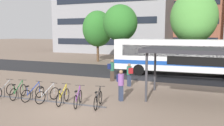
% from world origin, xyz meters
% --- Properties ---
extents(ground, '(200.00, 200.00, 0.00)m').
position_xyz_m(ground, '(0.00, 0.00, 0.00)').
color(ground, '#7A6656').
extents(bus_lane_asphalt, '(80.00, 7.20, 0.01)m').
position_xyz_m(bus_lane_asphalt, '(0.00, 11.26, 0.00)').
color(bus_lane_asphalt, '#232326').
rests_on(bus_lane_asphalt, ground).
extents(city_bus, '(12.14, 3.21, 3.20)m').
position_xyz_m(city_bus, '(4.65, 11.26, 1.78)').
color(city_bus, white).
rests_on(city_bus, ground).
extents(bike_rack, '(6.95, 0.40, 0.70)m').
position_xyz_m(bike_rack, '(-1.89, 0.47, 0.09)').
color(bike_rack, '#47474C').
rests_on(bike_rack, ground).
extents(parked_bicycle_silver_0, '(0.52, 1.72, 0.99)m').
position_xyz_m(parked_bicycle_silver_0, '(-4.84, 0.28, 0.38)').
color(parked_bicycle_silver_0, black).
rests_on(parked_bicycle_silver_0, ground).
extents(parked_bicycle_green_1, '(0.56, 1.70, 0.99)m').
position_xyz_m(parked_bicycle_green_1, '(-3.92, 0.45, 0.38)').
color(parked_bicycle_green_1, black).
rests_on(parked_bicycle_green_1, ground).
extents(parked_bicycle_blue_2, '(0.52, 1.72, 0.99)m').
position_xyz_m(parked_bicycle_blue_2, '(-2.85, 0.45, 0.38)').
color(parked_bicycle_blue_2, black).
rests_on(parked_bicycle_blue_2, ground).
extents(parked_bicycle_silver_3, '(0.54, 1.70, 0.99)m').
position_xyz_m(parked_bicycle_silver_3, '(-1.88, 0.46, 0.38)').
color(parked_bicycle_silver_3, black).
rests_on(parked_bicycle_silver_3, ground).
extents(parked_bicycle_yellow_4, '(0.52, 1.71, 0.99)m').
position_xyz_m(parked_bicycle_yellow_4, '(-0.89, 0.49, 0.38)').
color(parked_bicycle_yellow_4, black).
rests_on(parked_bicycle_yellow_4, ground).
extents(parked_bicycle_purple_5, '(0.64, 1.67, 0.99)m').
position_xyz_m(parked_bicycle_purple_5, '(0.04, 0.46, 0.38)').
color(parked_bicycle_purple_5, black).
rests_on(parked_bicycle_purple_5, ground).
extents(parked_bicycle_black_6, '(0.53, 1.70, 0.99)m').
position_xyz_m(parked_bicycle_black_6, '(1.11, 0.66, 0.38)').
color(parked_bicycle_black_6, black).
rests_on(parked_bicycle_black_6, ground).
extents(transit_shelter, '(6.92, 3.52, 2.94)m').
position_xyz_m(transit_shelter, '(6.27, 3.77, 2.77)').
color(transit_shelter, '#38383D').
rests_on(transit_shelter, ground).
extents(commuter_navy_pack_0, '(0.57, 0.60, 1.76)m').
position_xyz_m(commuter_navy_pack_0, '(1.85, 2.11, 1.02)').
color(commuter_navy_pack_0, '#2D3851').
rests_on(commuter_navy_pack_0, ground).
extents(commuter_navy_pack_1, '(0.58, 0.59, 1.71)m').
position_xyz_m(commuter_navy_pack_1, '(-0.46, 6.74, 0.98)').
color(commuter_navy_pack_1, '#47382D').
rests_on(commuter_navy_pack_1, ground).
extents(commuter_red_pack_2, '(0.58, 0.59, 1.65)m').
position_xyz_m(commuter_red_pack_2, '(1.33, 5.54, 0.95)').
color(commuter_red_pack_2, '#2D3851').
rests_on(commuter_red_pack_2, ground).
extents(street_tree_0, '(3.87, 3.87, 6.93)m').
position_xyz_m(street_tree_0, '(-2.50, 14.77, 4.86)').
color(street_tree_0, brown).
rests_on(street_tree_0, ground).
extents(street_tree_1, '(4.65, 4.65, 7.95)m').
position_xyz_m(street_tree_1, '(5.25, 15.09, 5.32)').
color(street_tree_1, brown).
rests_on(street_tree_1, ground).
extents(street_tree_2, '(3.93, 3.93, 6.63)m').
position_xyz_m(street_tree_2, '(-6.58, 17.57, 4.29)').
color(street_tree_2, brown).
rests_on(street_tree_2, ground).
extents(building_left_wing, '(21.21, 12.61, 18.20)m').
position_xyz_m(building_left_wing, '(-9.85, 33.39, 9.10)').
color(building_left_wing, gray).
rests_on(building_left_wing, ground).
extents(building_centre_block, '(14.99, 10.55, 15.00)m').
position_xyz_m(building_centre_block, '(2.84, 45.02, 7.50)').
color(building_centre_block, brown).
rests_on(building_centre_block, ground).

